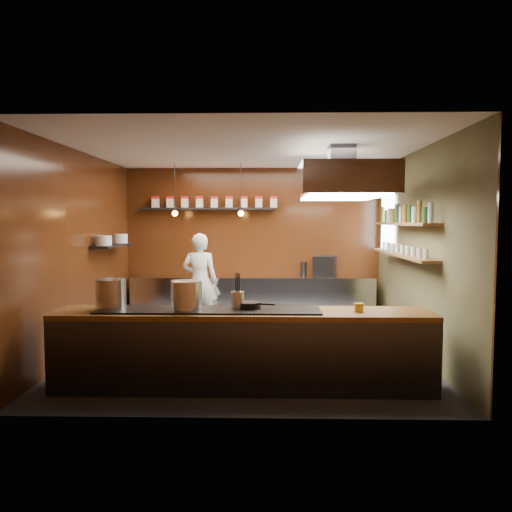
{
  "coord_description": "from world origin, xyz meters",
  "views": [
    {
      "loc": [
        0.29,
        -7.35,
        1.97
      ],
      "look_at": [
        0.1,
        0.4,
        1.42
      ],
      "focal_mm": 35.0,
      "sensor_mm": 36.0,
      "label": 1
    }
  ],
  "objects_px": {
    "extractor_hood": "(341,182)",
    "chef": "(200,281)",
    "stockpot_small": "(186,295)",
    "stockpot_large": "(111,293)",
    "espresso_machine": "(325,266)"
  },
  "relations": [
    {
      "from": "extractor_hood",
      "to": "chef",
      "type": "xyz_separation_m",
      "value": [
        -2.24,
        2.01,
        -1.63
      ]
    },
    {
      "from": "extractor_hood",
      "to": "chef",
      "type": "bearing_deg",
      "value": 138.22
    },
    {
      "from": "extractor_hood",
      "to": "stockpot_small",
      "type": "bearing_deg",
      "value": -147.61
    },
    {
      "from": "extractor_hood",
      "to": "stockpot_large",
      "type": "distance_m",
      "value": 3.39
    },
    {
      "from": "chef",
      "to": "stockpot_small",
      "type": "bearing_deg",
      "value": 98.17
    },
    {
      "from": "stockpot_large",
      "to": "stockpot_small",
      "type": "relative_size",
      "value": 0.98
    },
    {
      "from": "stockpot_small",
      "to": "stockpot_large",
      "type": "bearing_deg",
      "value": 174.52
    },
    {
      "from": "stockpot_small",
      "to": "chef",
      "type": "distance_m",
      "value": 3.27
    },
    {
      "from": "espresso_machine",
      "to": "stockpot_small",
      "type": "bearing_deg",
      "value": -102.67
    },
    {
      "from": "stockpot_small",
      "to": "espresso_machine",
      "type": "xyz_separation_m",
      "value": [
        2.03,
        3.76,
        -0.01
      ]
    },
    {
      "from": "extractor_hood",
      "to": "stockpot_small",
      "type": "height_order",
      "value": "extractor_hood"
    },
    {
      "from": "extractor_hood",
      "to": "chef",
      "type": "distance_m",
      "value": 3.42
    },
    {
      "from": "espresso_machine",
      "to": "chef",
      "type": "xyz_separation_m",
      "value": [
        -2.32,
        -0.51,
        -0.23
      ]
    },
    {
      "from": "extractor_hood",
      "to": "stockpot_large",
      "type": "height_order",
      "value": "extractor_hood"
    },
    {
      "from": "stockpot_large",
      "to": "espresso_machine",
      "type": "height_order",
      "value": "espresso_machine"
    }
  ]
}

